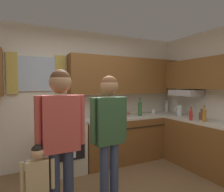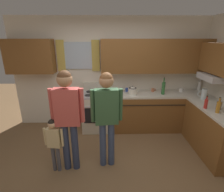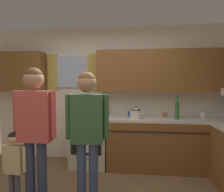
{
  "view_description": "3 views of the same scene",
  "coord_description": "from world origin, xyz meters",
  "px_view_note": "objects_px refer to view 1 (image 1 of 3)",
  "views": [
    {
      "loc": [
        -1.08,
        -1.9,
        1.52
      ],
      "look_at": [
        0.32,
        0.91,
        1.36
      ],
      "focal_mm": 31.4,
      "sensor_mm": 36.0,
      "label": 1
    },
    {
      "loc": [
        -0.02,
        -2.25,
        2.12
      ],
      "look_at": [
        0.04,
        0.61,
        1.15
      ],
      "focal_mm": 27.44,
      "sensor_mm": 36.0,
      "label": 2
    },
    {
      "loc": [
        0.49,
        -2.02,
        1.51
      ],
      "look_at": [
        0.2,
        0.6,
        1.34
      ],
      "focal_mm": 31.98,
      "sensor_mm": 36.0,
      "label": 3
    }
  ],
  "objects_px": {
    "stovetop_kettle": "(110,114)",
    "bottle_sauce_red": "(191,115)",
    "bottle_milk_white": "(167,107)",
    "mug_cobalt_blue": "(100,115)",
    "bottle_oil_amber": "(204,115)",
    "small_child": "(38,180)",
    "bottle_squat_brown": "(201,116)",
    "adult_in_plaid": "(109,126)",
    "mug_ceramic_white": "(154,111)",
    "adult_holding_child": "(61,129)",
    "stove_oven": "(65,145)",
    "cup_terracotta": "(127,113)",
    "bottle_wine_green": "(140,109)",
    "water_pitcher": "(179,110)"
  },
  "relations": [
    {
      "from": "bottle_milk_white",
      "to": "small_child",
      "type": "bearing_deg",
      "value": -152.27
    },
    {
      "from": "mug_ceramic_white",
      "to": "adult_holding_child",
      "type": "height_order",
      "value": "adult_holding_child"
    },
    {
      "from": "stovetop_kettle",
      "to": "bottle_wine_green",
      "type": "bearing_deg",
      "value": 0.77
    },
    {
      "from": "water_pitcher",
      "to": "mug_cobalt_blue",
      "type": "bearing_deg",
      "value": 159.8
    },
    {
      "from": "stove_oven",
      "to": "bottle_wine_green",
      "type": "xyz_separation_m",
      "value": [
        1.54,
        -0.09,
        0.58
      ]
    },
    {
      "from": "bottle_squat_brown",
      "to": "bottle_sauce_red",
      "type": "relative_size",
      "value": 0.84
    },
    {
      "from": "bottle_milk_white",
      "to": "bottle_wine_green",
      "type": "xyz_separation_m",
      "value": [
        -0.98,
        -0.29,
        0.03
      ]
    },
    {
      "from": "stove_oven",
      "to": "stovetop_kettle",
      "type": "xyz_separation_m",
      "value": [
        0.84,
        -0.1,
        0.53
      ]
    },
    {
      "from": "bottle_sauce_red",
      "to": "stovetop_kettle",
      "type": "relative_size",
      "value": 0.9
    },
    {
      "from": "bottle_squat_brown",
      "to": "cup_terracotta",
      "type": "distance_m",
      "value": 1.44
    },
    {
      "from": "bottle_squat_brown",
      "to": "bottle_milk_white",
      "type": "xyz_separation_m",
      "value": [
        0.25,
        1.19,
        0.04
      ]
    },
    {
      "from": "stovetop_kettle",
      "to": "adult_holding_child",
      "type": "xyz_separation_m",
      "value": [
        -1.18,
        -1.28,
        0.07
      ]
    },
    {
      "from": "mug_ceramic_white",
      "to": "adult_in_plaid",
      "type": "height_order",
      "value": "adult_in_plaid"
    },
    {
      "from": "bottle_milk_white",
      "to": "mug_cobalt_blue",
      "type": "xyz_separation_m",
      "value": [
        -1.79,
        -0.06,
        -0.08
      ]
    },
    {
      "from": "stove_oven",
      "to": "bottle_sauce_red",
      "type": "distance_m",
      "value": 2.32
    },
    {
      "from": "bottle_milk_white",
      "to": "bottle_wine_green",
      "type": "relative_size",
      "value": 0.79
    },
    {
      "from": "mug_cobalt_blue",
      "to": "adult_in_plaid",
      "type": "xyz_separation_m",
      "value": [
        -0.48,
        -1.44,
        0.09
      ]
    },
    {
      "from": "stovetop_kettle",
      "to": "water_pitcher",
      "type": "relative_size",
      "value": 1.24
    },
    {
      "from": "bottle_oil_amber",
      "to": "small_child",
      "type": "bearing_deg",
      "value": -173.86
    },
    {
      "from": "adult_holding_child",
      "to": "adult_in_plaid",
      "type": "height_order",
      "value": "adult_holding_child"
    },
    {
      "from": "bottle_squat_brown",
      "to": "stovetop_kettle",
      "type": "relative_size",
      "value": 0.75
    },
    {
      "from": "bottle_sauce_red",
      "to": "bottle_milk_white",
      "type": "relative_size",
      "value": 0.78
    },
    {
      "from": "small_child",
      "to": "water_pitcher",
      "type": "bearing_deg",
      "value": 19.22
    },
    {
      "from": "bottle_wine_green",
      "to": "mug_cobalt_blue",
      "type": "height_order",
      "value": "bottle_wine_green"
    },
    {
      "from": "bottle_oil_amber",
      "to": "stovetop_kettle",
      "type": "xyz_separation_m",
      "value": [
        -1.32,
        1.03,
        -0.01
      ]
    },
    {
      "from": "bottle_sauce_red",
      "to": "bottle_milk_white",
      "type": "bearing_deg",
      "value": 68.07
    },
    {
      "from": "bottle_sauce_red",
      "to": "adult_holding_child",
      "type": "bearing_deg",
      "value": -169.58
    },
    {
      "from": "stovetop_kettle",
      "to": "bottle_sauce_red",
      "type": "bearing_deg",
      "value": -34.37
    },
    {
      "from": "stove_oven",
      "to": "adult_holding_child",
      "type": "xyz_separation_m",
      "value": [
        -0.34,
        -1.38,
        0.6
      ]
    },
    {
      "from": "adult_in_plaid",
      "to": "water_pitcher",
      "type": "bearing_deg",
      "value": 23.2
    },
    {
      "from": "bottle_wine_green",
      "to": "mug_cobalt_blue",
      "type": "bearing_deg",
      "value": 163.74
    },
    {
      "from": "bottle_sauce_red",
      "to": "adult_in_plaid",
      "type": "height_order",
      "value": "adult_in_plaid"
    },
    {
      "from": "cup_terracotta",
      "to": "bottle_wine_green",
      "type": "bearing_deg",
      "value": -50.35
    },
    {
      "from": "bottle_sauce_red",
      "to": "cup_terracotta",
      "type": "bearing_deg",
      "value": 123.53
    },
    {
      "from": "bottle_squat_brown",
      "to": "adult_in_plaid",
      "type": "height_order",
      "value": "adult_in_plaid"
    },
    {
      "from": "stove_oven",
      "to": "bottle_milk_white",
      "type": "bearing_deg",
      "value": 4.64
    },
    {
      "from": "mug_cobalt_blue",
      "to": "stovetop_kettle",
      "type": "xyz_separation_m",
      "value": [
        0.11,
        -0.24,
        0.05
      ]
    },
    {
      "from": "bottle_oil_amber",
      "to": "mug_ceramic_white",
      "type": "bearing_deg",
      "value": 96.47
    },
    {
      "from": "cup_terracotta",
      "to": "bottle_oil_amber",
      "type": "bearing_deg",
      "value": -57.42
    },
    {
      "from": "bottle_wine_green",
      "to": "adult_holding_child",
      "type": "distance_m",
      "value": 2.28
    },
    {
      "from": "cup_terracotta",
      "to": "stovetop_kettle",
      "type": "relative_size",
      "value": 0.4
    },
    {
      "from": "bottle_wine_green",
      "to": "bottle_oil_amber",
      "type": "bearing_deg",
      "value": -59.03
    },
    {
      "from": "stovetop_kettle",
      "to": "small_child",
      "type": "height_order",
      "value": "stovetop_kettle"
    },
    {
      "from": "bottle_wine_green",
      "to": "cup_terracotta",
      "type": "xyz_separation_m",
      "value": [
        -0.18,
        0.21,
        -0.11
      ]
    },
    {
      "from": "stovetop_kettle",
      "to": "bottle_oil_amber",
      "type": "bearing_deg",
      "value": -38.0
    },
    {
      "from": "adult_in_plaid",
      "to": "adult_holding_child",
      "type": "bearing_deg",
      "value": -172.38
    },
    {
      "from": "mug_cobalt_blue",
      "to": "stovetop_kettle",
      "type": "relative_size",
      "value": 0.42
    },
    {
      "from": "cup_terracotta",
      "to": "bottle_sauce_red",
      "type": "bearing_deg",
      "value": -56.47
    },
    {
      "from": "cup_terracotta",
      "to": "adult_in_plaid",
      "type": "relative_size",
      "value": 0.07
    },
    {
      "from": "cup_terracotta",
      "to": "bottle_squat_brown",
      "type": "bearing_deg",
      "value": -50.55
    }
  ]
}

